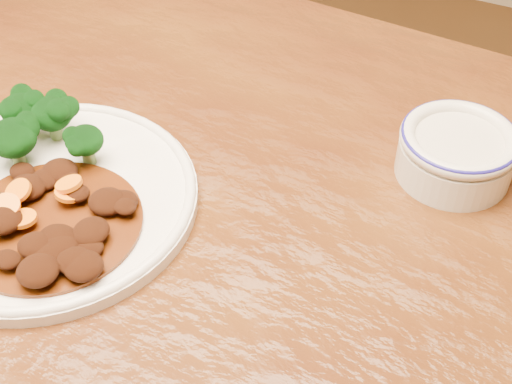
% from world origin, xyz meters
% --- Properties ---
extents(dining_table, '(1.56, 1.00, 0.75)m').
position_xyz_m(dining_table, '(-0.00, 0.00, 0.67)').
color(dining_table, '#552E0F').
rests_on(dining_table, ground).
extents(dinner_plate, '(0.30, 0.30, 0.02)m').
position_xyz_m(dinner_plate, '(-0.01, -0.05, 0.76)').
color(dinner_plate, white).
rests_on(dinner_plate, dining_table).
extents(broccoli_florets, '(0.15, 0.10, 0.05)m').
position_xyz_m(broccoli_florets, '(-0.06, 0.00, 0.79)').
color(broccoli_florets, '#638545').
rests_on(broccoli_florets, dinner_plate).
extents(mince_stew, '(0.17, 0.17, 0.03)m').
position_xyz_m(mince_stew, '(0.03, -0.09, 0.77)').
color(mince_stew, '#4E2208').
rests_on(mince_stew, dinner_plate).
extents(dip_bowl, '(0.12, 0.12, 0.05)m').
position_xyz_m(dip_bowl, '(0.34, 0.17, 0.78)').
color(dip_bowl, beige).
rests_on(dip_bowl, dining_table).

